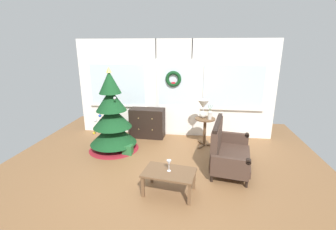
{
  "coord_description": "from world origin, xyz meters",
  "views": [
    {
      "loc": [
        0.65,
        -3.99,
        2.35
      ],
      "look_at": [
        0.05,
        0.55,
        1.0
      ],
      "focal_mm": 24.83,
      "sensor_mm": 36.0,
      "label": 1
    }
  ],
  "objects_px": {
    "side_table": "(205,126)",
    "dresser_cabinet": "(147,123)",
    "table_lamp": "(203,106)",
    "flower_vase": "(210,114)",
    "settee_sofa": "(226,150)",
    "coffee_table": "(169,175)",
    "gift_box": "(128,150)",
    "christmas_tree": "(112,121)",
    "wine_glass": "(169,163)"
  },
  "relations": [
    {
      "from": "side_table",
      "to": "table_lamp",
      "type": "xyz_separation_m",
      "value": [
        -0.06,
        0.04,
        0.49
      ]
    },
    {
      "from": "settee_sofa",
      "to": "coffee_table",
      "type": "bearing_deg",
      "value": -135.28
    },
    {
      "from": "christmas_tree",
      "to": "side_table",
      "type": "relative_size",
      "value": 2.74
    },
    {
      "from": "dresser_cabinet",
      "to": "wine_glass",
      "type": "bearing_deg",
      "value": -69.74
    },
    {
      "from": "table_lamp",
      "to": "settee_sofa",
      "type": "bearing_deg",
      "value": -66.41
    },
    {
      "from": "flower_vase",
      "to": "wine_glass",
      "type": "bearing_deg",
      "value": -110.26
    },
    {
      "from": "side_table",
      "to": "settee_sofa",
      "type": "bearing_deg",
      "value": -68.45
    },
    {
      "from": "wine_glass",
      "to": "gift_box",
      "type": "relative_size",
      "value": 0.9
    },
    {
      "from": "settee_sofa",
      "to": "side_table",
      "type": "distance_m",
      "value": 1.1
    },
    {
      "from": "settee_sofa",
      "to": "flower_vase",
      "type": "relative_size",
      "value": 4.16
    },
    {
      "from": "table_lamp",
      "to": "gift_box",
      "type": "bearing_deg",
      "value": -155.97
    },
    {
      "from": "coffee_table",
      "to": "gift_box",
      "type": "height_order",
      "value": "coffee_table"
    },
    {
      "from": "gift_box",
      "to": "coffee_table",
      "type": "bearing_deg",
      "value": -49.83
    },
    {
      "from": "table_lamp",
      "to": "coffee_table",
      "type": "bearing_deg",
      "value": -104.98
    },
    {
      "from": "table_lamp",
      "to": "gift_box",
      "type": "xyz_separation_m",
      "value": [
        -1.67,
        -0.74,
        -0.88
      ]
    },
    {
      "from": "dresser_cabinet",
      "to": "settee_sofa",
      "type": "distance_m",
      "value": 2.38
    },
    {
      "from": "table_lamp",
      "to": "flower_vase",
      "type": "distance_m",
      "value": 0.25
    },
    {
      "from": "side_table",
      "to": "flower_vase",
      "type": "relative_size",
      "value": 2.01
    },
    {
      "from": "settee_sofa",
      "to": "flower_vase",
      "type": "xyz_separation_m",
      "value": [
        -0.3,
        0.96,
        0.45
      ]
    },
    {
      "from": "table_lamp",
      "to": "coffee_table",
      "type": "height_order",
      "value": "table_lamp"
    },
    {
      "from": "wine_glass",
      "to": "flower_vase",
      "type": "bearing_deg",
      "value": 69.74
    },
    {
      "from": "flower_vase",
      "to": "coffee_table",
      "type": "relative_size",
      "value": 0.39
    },
    {
      "from": "christmas_tree",
      "to": "side_table",
      "type": "distance_m",
      "value": 2.2
    },
    {
      "from": "dresser_cabinet",
      "to": "gift_box",
      "type": "bearing_deg",
      "value": -101.26
    },
    {
      "from": "wine_glass",
      "to": "dresser_cabinet",
      "type": "bearing_deg",
      "value": 110.26
    },
    {
      "from": "christmas_tree",
      "to": "settee_sofa",
      "type": "relative_size",
      "value": 1.32
    },
    {
      "from": "side_table",
      "to": "dresser_cabinet",
      "type": "bearing_deg",
      "value": 164.99
    },
    {
      "from": "side_table",
      "to": "table_lamp",
      "type": "bearing_deg",
      "value": 146.31
    },
    {
      "from": "gift_box",
      "to": "flower_vase",
      "type": "bearing_deg",
      "value": 19.4
    },
    {
      "from": "coffee_table",
      "to": "christmas_tree",
      "type": "bearing_deg",
      "value": 134.51
    },
    {
      "from": "side_table",
      "to": "gift_box",
      "type": "height_order",
      "value": "side_table"
    },
    {
      "from": "dresser_cabinet",
      "to": "side_table",
      "type": "relative_size",
      "value": 1.3
    },
    {
      "from": "flower_vase",
      "to": "wine_glass",
      "type": "relative_size",
      "value": 1.79
    },
    {
      "from": "table_lamp",
      "to": "flower_vase",
      "type": "height_order",
      "value": "table_lamp"
    },
    {
      "from": "side_table",
      "to": "gift_box",
      "type": "distance_m",
      "value": 1.91
    },
    {
      "from": "dresser_cabinet",
      "to": "table_lamp",
      "type": "bearing_deg",
      "value": -14.12
    },
    {
      "from": "flower_vase",
      "to": "side_table",
      "type": "bearing_deg",
      "value": 149.04
    },
    {
      "from": "dresser_cabinet",
      "to": "christmas_tree",
      "type": "bearing_deg",
      "value": -125.59
    },
    {
      "from": "christmas_tree",
      "to": "flower_vase",
      "type": "relative_size",
      "value": 5.51
    },
    {
      "from": "side_table",
      "to": "wine_glass",
      "type": "relative_size",
      "value": 3.61
    },
    {
      "from": "christmas_tree",
      "to": "gift_box",
      "type": "relative_size",
      "value": 8.93
    },
    {
      "from": "side_table",
      "to": "wine_glass",
      "type": "xyz_separation_m",
      "value": [
        -0.62,
        -2.01,
        0.03
      ]
    },
    {
      "from": "settee_sofa",
      "to": "coffee_table",
      "type": "distance_m",
      "value": 1.43
    },
    {
      "from": "settee_sofa",
      "to": "coffee_table",
      "type": "relative_size",
      "value": 1.61
    },
    {
      "from": "christmas_tree",
      "to": "gift_box",
      "type": "distance_m",
      "value": 0.76
    },
    {
      "from": "side_table",
      "to": "table_lamp",
      "type": "relative_size",
      "value": 1.6
    },
    {
      "from": "dresser_cabinet",
      "to": "settee_sofa",
      "type": "xyz_separation_m",
      "value": [
        1.91,
        -1.42,
        -0.01
      ]
    },
    {
      "from": "side_table",
      "to": "wine_glass",
      "type": "height_order",
      "value": "side_table"
    },
    {
      "from": "dresser_cabinet",
      "to": "flower_vase",
      "type": "relative_size",
      "value": 2.61
    },
    {
      "from": "side_table",
      "to": "wine_glass",
      "type": "bearing_deg",
      "value": -107.13
    }
  ]
}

